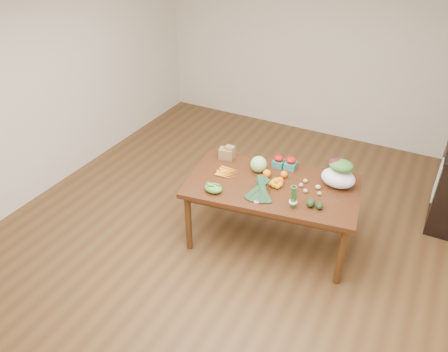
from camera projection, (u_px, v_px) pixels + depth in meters
The scene contains 24 objects.
floor at pixel (225, 237), 4.93m from camera, with size 6.00×6.00×0.00m, color brown.
room_walls at pixel (226, 130), 4.20m from camera, with size 5.02×6.02×2.70m.
dining_table at pixel (271, 213), 4.69m from camera, with size 1.74×0.97×0.75m, color #4C2611.
dish_towel at pixel (437, 180), 4.91m from camera, with size 0.02×0.28×0.45m, color white.
paper_bag at pixel (226, 152), 4.88m from camera, with size 0.21×0.17×0.15m, color brown, non-canonical shape.
cabbage at pixel (259, 164), 4.64m from camera, with size 0.18×0.18×0.18m, color #B0D97D.
strawberry_basket_a at pixel (278, 162), 4.75m from camera, with size 0.12×0.12×0.11m, color #B00F0B, non-canonical shape.
strawberry_basket_b at pixel (291, 164), 4.71m from camera, with size 0.12×0.12×0.11m, color red, non-canonical shape.
orange_a at pixel (267, 173), 4.58m from camera, with size 0.09×0.09×0.09m, color #FF5D0F.
orange_b at pixel (284, 174), 4.57m from camera, with size 0.08×0.08×0.08m, color orange.
orange_c at pixel (280, 181), 4.46m from camera, with size 0.08×0.08×0.08m, color orange.
mandarin_cluster at pixel (276, 182), 4.44m from camera, with size 0.18×0.18×0.09m, color orange, non-canonical shape.
carrots at pixel (227, 172), 4.64m from camera, with size 0.22×0.22×0.03m, color #FF9C15, non-canonical shape.
snap_pea_bag at pixel (213, 188), 4.35m from camera, with size 0.19×0.14×0.08m, color green.
kale_bunch at pixel (259, 191), 4.24m from camera, with size 0.32×0.40×0.16m, color black, non-canonical shape.
asparagus_bundle at pixel (294, 197), 4.08m from camera, with size 0.08×0.08×0.25m, color #457133, non-canonical shape.
potato_a at pixel (301, 185), 4.44m from camera, with size 0.05×0.04×0.04m, color tan.
potato_b at pixel (306, 191), 4.35m from camera, with size 0.05×0.04×0.04m, color tan.
potato_c at pixel (318, 187), 4.40m from camera, with size 0.06×0.05×0.05m, color tan.
potato_d at pixel (305, 181), 4.50m from camera, with size 0.05×0.04×0.04m, color #CEBB77.
potato_e at pixel (320, 193), 4.31m from camera, with size 0.05×0.04×0.04m, color tan.
avocado_a at pixel (311, 202), 4.15m from camera, with size 0.08×0.12×0.08m, color black.
avocado_b at pixel (319, 205), 4.12m from camera, with size 0.07×0.10×0.07m, color black.
salad_bag at pixel (339, 175), 4.38m from camera, with size 0.35×0.26×0.27m, color white, non-canonical shape.
Camera 1 is at (1.73, -3.34, 3.26)m, focal length 35.00 mm.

